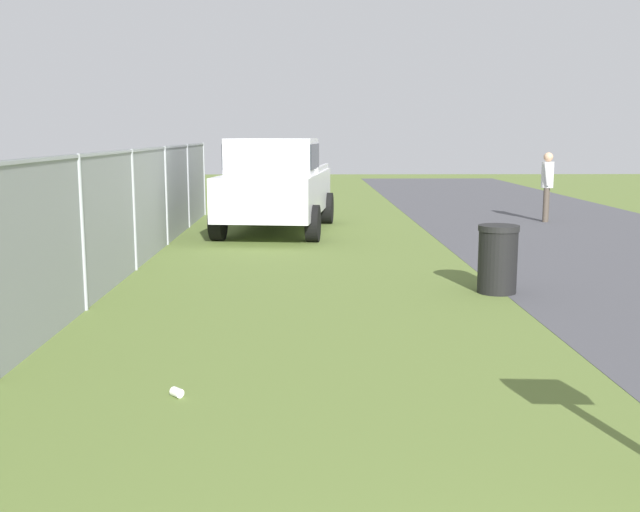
% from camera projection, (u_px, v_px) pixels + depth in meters
% --- Properties ---
extents(pickup_truck, '(5.05, 2.70, 2.09)m').
position_uv_depth(pickup_truck, '(276.00, 183.00, 16.61)').
color(pickup_truck, silver).
rests_on(pickup_truck, ground).
extents(trash_bin, '(0.56, 0.56, 0.95)m').
position_uv_depth(trash_bin, '(498.00, 259.00, 10.30)').
color(trash_bin, black).
rests_on(trash_bin, ground).
extents(pedestrian, '(0.46, 0.33, 1.74)m').
position_uv_depth(pedestrian, '(547.00, 182.00, 18.59)').
color(pedestrian, '#4C4238').
rests_on(pedestrian, ground).
extents(fence_section, '(19.65, 0.07, 1.95)m').
position_uv_depth(fence_section, '(111.00, 215.00, 10.56)').
color(fence_section, '#9EA3A8').
rests_on(fence_section, ground).
extents(litter_cup_near_hydrant, '(0.13, 0.13, 0.08)m').
position_uv_depth(litter_cup_near_hydrant, '(177.00, 392.00, 6.26)').
color(litter_cup_near_hydrant, white).
rests_on(litter_cup_near_hydrant, ground).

